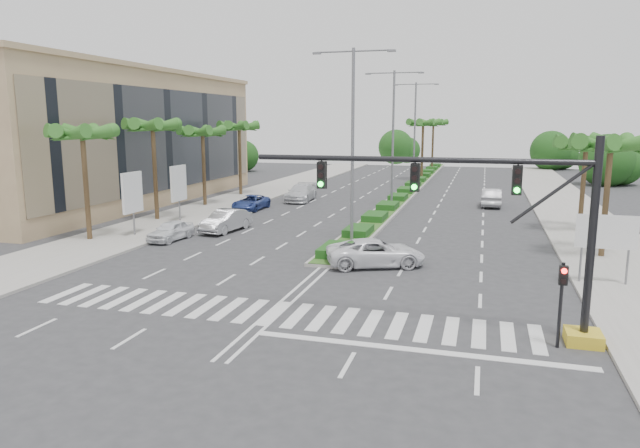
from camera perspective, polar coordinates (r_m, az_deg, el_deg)
The scene contains 28 objects.
ground at distance 23.38m, azimuth -4.62°, elevation -8.91°, with size 160.00×160.00×0.00m, color #333335.
footpath_right at distance 41.98m, azimuth 25.82°, elevation -1.20°, with size 6.00×120.00×0.15m, color gray.
footpath_left at distance 47.35m, azimuth -13.34°, elevation 0.74°, with size 6.00×120.00×0.15m, color gray.
median at distance 66.54m, azimuth 9.19°, elevation 3.58°, with size 2.20×75.00×0.20m, color gray.
median_grass at distance 66.53m, azimuth 9.19°, elevation 3.68°, with size 1.80×75.00×0.04m, color #2E511B.
building at distance 57.68m, azimuth -20.11°, elevation 7.97°, with size 12.00×36.00×12.00m, color tan.
signal_gantry at distance 21.11m, azimuth 19.51°, elevation -1.83°, with size 12.60×1.20×7.20m.
pedestrian_signal at distance 20.91m, azimuth 23.03°, elevation -6.17°, with size 0.28×0.36×3.00m.
direction_sign at distance 29.64m, azimuth 26.72°, elevation -0.98°, with size 2.70×0.11×3.40m.
billboard_near at distance 39.86m, azimuth -18.26°, elevation 2.95°, with size 0.18×2.10×4.35m.
billboard_far at distance 44.90m, azimuth -13.96°, elevation 3.93°, with size 0.18×2.10×4.35m.
palm_left_near at distance 39.17m, azimuth -22.66°, elevation 8.04°, with size 4.57×4.68×7.55m.
palm_left_mid at distance 45.70m, azimuth -16.39°, elevation 9.10°, with size 4.57×4.68×7.95m.
palm_left_far at distance 52.65m, azimuth -11.66°, elevation 8.76°, with size 4.57×4.68×7.35m.
palm_left_end at distance 59.84m, azimuth -8.08°, elevation 9.39°, with size 4.57×4.68×7.75m.
palm_right_near at distance 35.30m, azimuth 27.07°, elevation 6.77°, with size 4.57×4.68×7.05m.
palm_right_far at distance 43.19m, azimuth 25.07°, elevation 6.97°, with size 4.57×4.68×6.75m.
palm_median_a at distance 76.05m, azimuth 10.28°, elevation 9.70°, with size 4.57×4.68×8.05m.
palm_median_b at distance 90.99m, azimuth 11.27°, elevation 9.73°, with size 4.57×4.68×8.05m.
streetlight_near at distance 35.54m, azimuth 3.29°, elevation 8.85°, with size 5.10×0.25×12.00m.
streetlight_mid at distance 51.26m, azimuth 7.32°, elevation 9.20°, with size 5.10×0.25×12.00m.
streetlight_far at distance 67.11m, azimuth 9.46°, elevation 9.37°, with size 5.10×0.25×12.00m.
car_parked_a at distance 38.33m, azimuth -14.71°, elevation -0.65°, with size 1.52×3.78×1.29m, color white.
car_parked_b at distance 40.63m, azimuth -9.40°, elevation 0.33°, with size 1.62×4.65×1.53m, color #B3B3B8.
car_parked_c at distance 50.33m, azimuth -6.92°, elevation 2.14°, with size 2.13×4.61×1.28m, color #2D428C.
car_parked_d at distance 55.54m, azimuth -1.93°, elevation 3.14°, with size 2.26×5.55×1.61m, color silver.
car_crossing at distance 30.65m, azimuth 5.60°, elevation -2.87°, with size 2.42×5.26×1.46m, color white.
car_right at distance 54.33m, azimuth 16.78°, elevation 2.56°, with size 1.72×4.93×1.63m, color #A9A8AD.
Camera 1 is at (7.89, -20.64, 7.65)m, focal length 32.00 mm.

